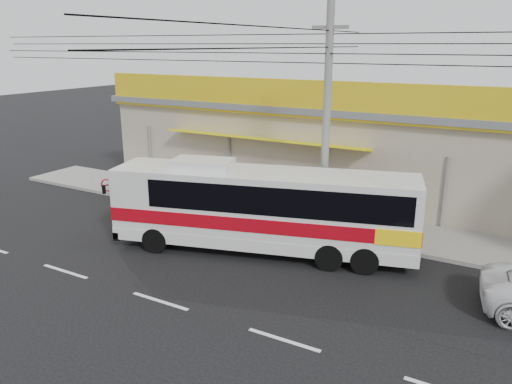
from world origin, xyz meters
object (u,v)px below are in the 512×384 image
(utility_pole, at_px, (329,47))
(motorbike_dark, at_px, (122,176))
(motorbike_red, at_px, (118,183))
(coach_bus, at_px, (267,205))

(utility_pole, bearing_deg, motorbike_dark, 171.99)
(motorbike_dark, bearing_deg, utility_pole, -114.11)
(utility_pole, bearing_deg, motorbike_red, 177.38)
(motorbike_red, height_order, utility_pole, utility_pole)
(motorbike_dark, height_order, utility_pole, utility_pole)
(coach_bus, distance_m, motorbike_red, 10.02)
(motorbike_red, relative_size, motorbike_dark, 1.28)
(coach_bus, relative_size, motorbike_red, 5.62)
(motorbike_dark, distance_m, utility_pole, 13.52)
(motorbike_red, bearing_deg, coach_bus, -117.54)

